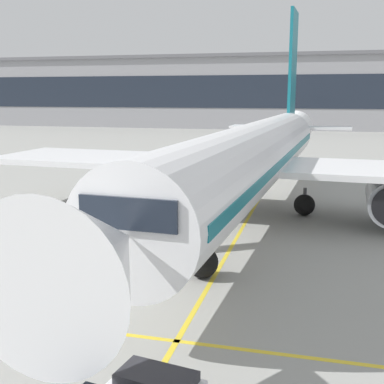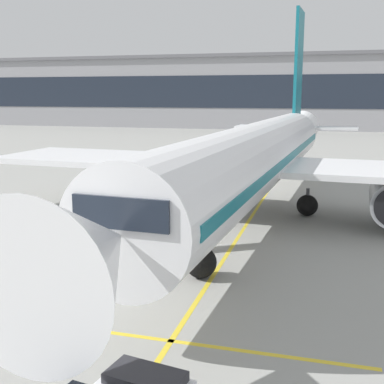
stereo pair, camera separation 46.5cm
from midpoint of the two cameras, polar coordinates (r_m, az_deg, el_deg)
ground_plane at (r=20.47m, az=-14.29°, el=-10.76°), size 600.00×600.00×0.00m
parked_airplane at (r=30.93m, az=6.84°, el=4.02°), size 35.57×46.08×15.22m
belt_loader at (r=23.80m, az=-8.01°, el=-5.06°), size 4.66×4.37×3.35m
baggage_cart_lead at (r=22.44m, az=-15.13°, el=-6.13°), size 2.51×2.60×1.91m
baggage_cart_second at (r=21.65m, az=-21.57°, el=-7.18°), size 2.51×2.60×1.91m
ground_crew_by_loader at (r=21.35m, az=-11.39°, el=-6.85°), size 0.51×0.40×1.74m
ground_crew_by_carts at (r=21.76m, az=-9.55°, el=-6.44°), size 0.38×0.52×1.74m
ground_crew_marshaller at (r=22.26m, az=-19.99°, el=-6.57°), size 0.57×0.27×1.74m
ground_crew_wingwalker at (r=22.11m, az=-6.08°, el=-6.05°), size 0.31×0.56×1.74m
safety_cone_engine_keepout at (r=33.15m, az=-8.82°, el=-1.50°), size 0.56×0.56×0.64m
safety_cone_wingtip at (r=28.00m, az=-7.30°, el=-3.67°), size 0.71×0.71×0.80m
safety_cone_nose_mark at (r=30.03m, az=-6.14°, el=-2.77°), size 0.56×0.56×0.64m
apron_guidance_line_lead_in at (r=30.86m, az=6.08°, el=-2.97°), size 0.20×110.00×0.01m
apron_guidance_line_stop_bar at (r=16.00m, az=-2.02°, el=-16.88°), size 12.00×0.20×0.01m
terminal_building at (r=117.87m, az=4.56°, el=11.40°), size 128.49×20.74×16.01m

